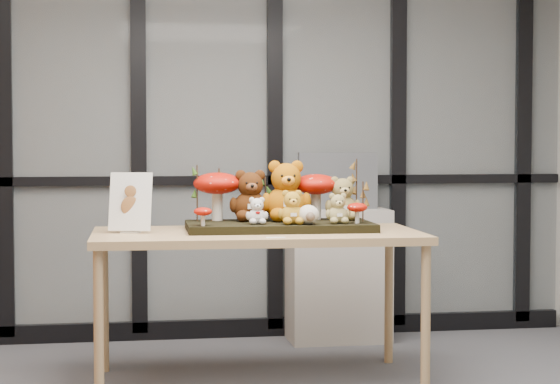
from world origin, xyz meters
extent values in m
plane|color=#AEACA4|center=(0.00, 2.50, 1.40)|extent=(5.00, 0.00, 5.00)
plane|color=#AEACA4|center=(0.00, -2.50, 1.40)|extent=(5.00, 0.00, 5.00)
cube|color=#2D383F|center=(0.00, 2.47, 1.40)|extent=(4.90, 0.02, 2.70)
cube|color=black|center=(0.00, 2.47, 0.06)|extent=(4.90, 0.06, 0.12)
cube|color=black|center=(0.00, 2.47, 1.05)|extent=(4.90, 0.06, 0.06)
cube|color=black|center=(-1.30, 2.47, 1.40)|extent=(0.10, 0.06, 2.70)
cube|color=black|center=(-0.45, 2.47, 1.40)|extent=(0.10, 0.06, 2.70)
cube|color=black|center=(0.45, 2.47, 1.40)|extent=(0.10, 0.06, 2.70)
cube|color=black|center=(1.30, 2.47, 1.40)|extent=(0.10, 0.06, 2.70)
cube|color=black|center=(2.20, 2.47, 1.40)|extent=(0.10, 0.06, 2.70)
cube|color=tan|center=(0.15, 1.18, 0.80)|extent=(1.78, 0.92, 0.04)
cylinder|color=tan|center=(-0.69, 0.81, 0.39)|extent=(0.05, 0.05, 0.78)
cylinder|color=tan|center=(-0.67, 1.59, 0.39)|extent=(0.05, 0.05, 0.78)
cylinder|color=tan|center=(0.97, 0.77, 0.39)|extent=(0.05, 0.05, 0.78)
cylinder|color=tan|center=(0.99, 1.55, 0.39)|extent=(0.05, 0.05, 0.78)
cube|color=black|center=(0.28, 1.24, 0.85)|extent=(1.02, 0.53, 0.04)
cube|color=silver|center=(-0.53, 1.22, 0.83)|extent=(0.11, 0.08, 0.01)
cube|color=white|center=(-0.53, 1.22, 0.99)|extent=(0.24, 0.13, 0.31)
ellipsoid|color=brown|center=(-0.53, 1.21, 0.97)|extent=(0.10, 0.01, 0.11)
ellipsoid|color=brown|center=(-0.53, 1.21, 1.05)|extent=(0.06, 0.01, 0.06)
cube|color=white|center=(0.19, 0.82, 0.83)|extent=(0.10, 0.03, 0.00)
cube|color=#A39B91|center=(0.84, 2.24, 0.43)|extent=(0.65, 0.38, 0.86)
cube|color=#505359|center=(0.84, 2.26, 1.05)|extent=(0.52, 0.05, 0.37)
cube|color=black|center=(0.84, 2.24, 1.05)|extent=(0.46, 0.00, 0.30)
camera|label=1|loc=(-0.61, -4.21, 1.32)|focal=65.00mm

